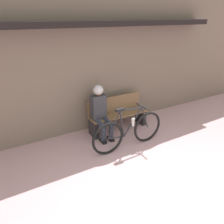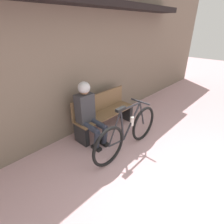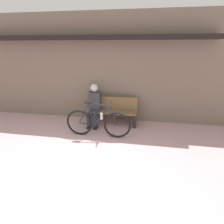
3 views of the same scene
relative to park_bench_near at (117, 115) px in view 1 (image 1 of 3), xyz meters
name	(u,v)px [view 1 (image 1 of 3)]	position (x,y,z in m)	size (l,w,h in m)	color
ground_plane	(173,207)	(-0.58, -2.57, -0.38)	(24.00, 24.00, 0.00)	#C69EA3
storefront_wall	(87,63)	(-0.58, 0.42, 1.28)	(12.00, 0.56, 3.20)	#756656
park_bench_near	(117,115)	(0.00, 0.00, 0.00)	(1.49, 0.42, 0.83)	brown
bicycle	(129,131)	(-0.24, -0.86, 0.01)	(1.73, 0.40, 0.96)	black
person_seated	(100,108)	(-0.53, -0.10, 0.33)	(0.34, 0.62, 1.24)	#2D3342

